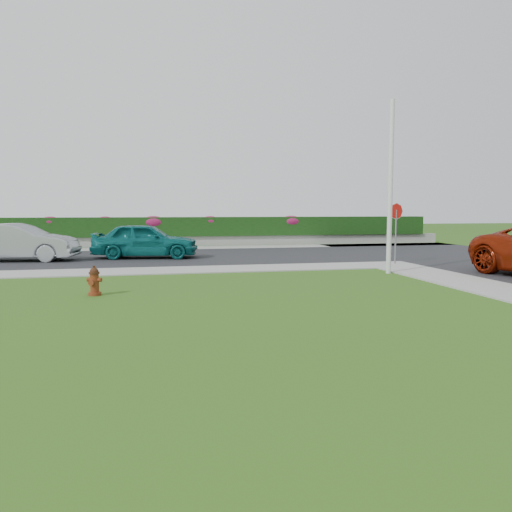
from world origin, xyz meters
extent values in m
plane|color=black|center=(0.00, 0.00, 0.00)|extent=(120.00, 120.00, 0.00)
cube|color=black|center=(-5.00, 14.00, 0.02)|extent=(26.00, 8.00, 0.04)
cube|color=gray|center=(-6.00, 9.00, 0.02)|extent=(24.00, 2.00, 0.04)
cube|color=gray|center=(7.00, 9.00, 0.02)|extent=(2.00, 2.00, 0.04)
cube|color=gray|center=(-1.00, 19.00, 0.02)|extent=(34.00, 2.00, 0.04)
cube|color=gray|center=(-1.00, 20.50, 0.30)|extent=(34.00, 0.40, 0.60)
cube|color=black|center=(-1.00, 20.60, 1.15)|extent=(32.00, 0.90, 1.10)
cylinder|color=#55120D|center=(-3.41, 4.35, 0.04)|extent=(0.32, 0.32, 0.08)
cylinder|color=#55120D|center=(-3.41, 4.35, 0.32)|extent=(0.22, 0.22, 0.49)
cylinder|color=black|center=(-3.41, 4.35, 0.56)|extent=(0.26, 0.26, 0.05)
sphere|color=black|center=(-3.41, 4.35, 0.59)|extent=(0.22, 0.22, 0.22)
cylinder|color=black|center=(-3.41, 4.35, 0.71)|extent=(0.07, 0.07, 0.07)
cylinder|color=#55120D|center=(-3.55, 4.40, 0.39)|extent=(0.13, 0.13, 0.10)
cylinder|color=#55120D|center=(-3.28, 4.29, 0.39)|extent=(0.13, 0.13, 0.10)
cylinder|color=#55120D|center=(-3.47, 4.22, 0.34)|extent=(0.17, 0.16, 0.14)
imported|color=#0C5E5D|center=(-2.21, 13.57, 0.81)|extent=(4.71, 2.43, 1.53)
imported|color=#9B9DA2|center=(-7.28, 13.38, 0.80)|extent=(4.83, 2.27, 1.53)
cylinder|color=silver|center=(5.81, 6.78, 2.86)|extent=(0.16, 0.16, 5.73)
cylinder|color=slate|center=(7.35, 9.25, 1.06)|extent=(0.06, 0.06, 2.13)
cylinder|color=red|center=(7.35, 9.25, 2.08)|extent=(0.61, 0.18, 0.62)
cylinder|color=white|center=(7.35, 9.25, 2.08)|extent=(0.64, 0.18, 0.66)
ellipsoid|color=#A41C50|center=(-7.31, 20.50, 1.48)|extent=(1.13, 0.73, 0.57)
ellipsoid|color=#A41C50|center=(-4.43, 20.50, 1.49)|extent=(1.07, 0.69, 0.54)
ellipsoid|color=#A41C50|center=(-1.78, 20.50, 1.42)|extent=(1.40, 0.90, 0.70)
ellipsoid|color=#A41C50|center=(1.47, 20.50, 1.47)|extent=(1.14, 0.73, 0.57)
ellipsoid|color=#A41C50|center=(6.38, 20.50, 1.43)|extent=(1.34, 0.86, 0.67)
camera|label=1|loc=(-2.07, -8.57, 2.14)|focal=35.00mm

